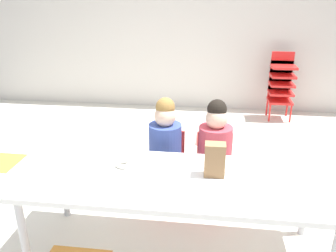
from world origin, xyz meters
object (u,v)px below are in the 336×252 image
(kid_chair_red_stack, at_px, (281,82))
(donut_powdered_on_plate, at_px, (124,164))
(paper_bag_brown, at_px, (215,160))
(seated_child_middle_seat, at_px, (215,145))
(donut_powdered_loose, at_px, (219,171))
(paper_plate_center_table, at_px, (170,174))
(paper_plate_near_edge, at_px, (124,166))
(seated_child_near_camera, at_px, (165,142))
(craft_table, at_px, (176,184))

(kid_chair_red_stack, bearing_deg, donut_powdered_on_plate, -118.55)
(paper_bag_brown, bearing_deg, seated_child_middle_seat, 89.09)
(paper_bag_brown, bearing_deg, donut_powdered_loose, 44.60)
(paper_bag_brown, bearing_deg, kid_chair_red_stack, 72.01)
(paper_plate_center_table, bearing_deg, paper_plate_near_edge, 168.14)
(donut_powdered_loose, bearing_deg, paper_plate_center_table, -168.42)
(paper_bag_brown, bearing_deg, donut_powdered_on_plate, 176.95)
(seated_child_near_camera, xyz_separation_m, kid_chair_red_stack, (1.30, 2.29, -0.04))
(seated_child_near_camera, bearing_deg, seated_child_middle_seat, 0.00)
(paper_plate_near_edge, height_order, donut_powdered_on_plate, donut_powdered_on_plate)
(paper_bag_brown, height_order, paper_plate_near_edge, paper_bag_brown)
(paper_bag_brown, relative_size, donut_powdered_on_plate, 1.96)
(craft_table, bearing_deg, donut_powdered_loose, 19.30)
(seated_child_middle_seat, bearing_deg, paper_plate_near_edge, -140.89)
(kid_chair_red_stack, relative_size, paper_plate_near_edge, 5.11)
(craft_table, height_order, paper_plate_center_table, paper_plate_center_table)
(paper_plate_near_edge, xyz_separation_m, paper_plate_center_table, (0.32, -0.07, 0.00))
(paper_plate_near_edge, bearing_deg, paper_bag_brown, -3.05)
(paper_plate_center_table, bearing_deg, craft_table, -34.47)
(seated_child_middle_seat, xyz_separation_m, paper_plate_center_table, (-0.29, -0.56, 0.03))
(paper_plate_near_edge, distance_m, donut_powdered_on_plate, 0.02)
(kid_chair_red_stack, relative_size, donut_powdered_loose, 8.29)
(seated_child_near_camera, bearing_deg, kid_chair_red_stack, 60.40)
(seated_child_middle_seat, bearing_deg, paper_plate_center_table, -117.32)
(paper_plate_near_edge, bearing_deg, kid_chair_red_stack, 61.45)
(craft_table, height_order, paper_plate_near_edge, paper_plate_near_edge)
(donut_powdered_loose, bearing_deg, paper_bag_brown, -135.40)
(seated_child_middle_seat, height_order, donut_powdered_loose, seated_child_middle_seat)
(kid_chair_red_stack, distance_m, paper_plate_near_edge, 3.17)
(kid_chair_red_stack, distance_m, donut_powdered_loose, 2.93)
(seated_child_middle_seat, xyz_separation_m, donut_powdered_on_plate, (-0.61, -0.49, 0.05))
(seated_child_middle_seat, bearing_deg, kid_chair_red_stack, 68.41)
(craft_table, height_order, seated_child_near_camera, seated_child_near_camera)
(seated_child_near_camera, relative_size, paper_plate_near_edge, 5.10)
(seated_child_middle_seat, relative_size, kid_chair_red_stack, 1.00)
(seated_child_near_camera, xyz_separation_m, paper_plate_center_table, (0.10, -0.56, 0.03))
(paper_plate_near_edge, bearing_deg, paper_plate_center_table, -11.86)
(craft_table, distance_m, paper_plate_near_edge, 0.38)
(paper_plate_near_edge, bearing_deg, seated_child_near_camera, 66.61)
(paper_plate_center_table, height_order, donut_powdered_loose, donut_powdered_loose)
(seated_child_near_camera, height_order, donut_powdered_loose, seated_child_near_camera)
(paper_plate_center_table, bearing_deg, donut_powdered_on_plate, 168.14)
(craft_table, relative_size, seated_child_middle_seat, 2.15)
(paper_plate_center_table, xyz_separation_m, donut_powdered_loose, (0.31, 0.06, 0.01))
(seated_child_middle_seat, height_order, paper_plate_center_table, seated_child_middle_seat)
(craft_table, xyz_separation_m, seated_child_near_camera, (-0.15, 0.59, 0.02))
(donut_powdered_on_plate, distance_m, donut_powdered_loose, 0.63)
(seated_child_near_camera, relative_size, donut_powdered_loose, 8.27)
(seated_child_middle_seat, distance_m, kid_chair_red_stack, 2.46)
(paper_plate_near_edge, distance_m, paper_plate_center_table, 0.33)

